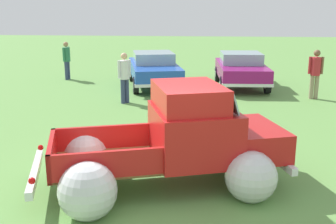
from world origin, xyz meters
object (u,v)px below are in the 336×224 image
show_car_0 (154,68)px  spectator_2 (315,71)px  show_car_1 (241,68)px  spectator_1 (124,75)px  lane_cone_1 (232,134)px  vintage_pickup_truck (180,146)px  spectator_0 (67,58)px

show_car_0 → spectator_2: spectator_2 is taller
show_car_1 → spectator_1: spectator_1 is taller
spectator_1 → lane_cone_1: (3.45, -4.28, -0.70)m
vintage_pickup_truck → lane_cone_1: (1.12, 2.22, -0.45)m
vintage_pickup_truck → show_car_1: (1.95, 9.89, 0.03)m
vintage_pickup_truck → spectator_1: vintage_pickup_truck is taller
show_car_0 → spectator_2: size_ratio=2.64×
show_car_0 → spectator_0: size_ratio=2.73×
spectator_1 → vintage_pickup_truck: bearing=-26.5°
spectator_2 → lane_cone_1: (-3.32, -5.57, -0.72)m
spectator_0 → spectator_2: (10.35, -3.15, 0.04)m
show_car_1 → spectator_1: bearing=-54.2°
lane_cone_1 → show_car_0: bearing=110.7°
show_car_1 → vintage_pickup_truck: bearing=-13.8°
show_car_0 → spectator_1: spectator_1 is taller
show_car_1 → spectator_0: (-7.86, 1.05, 0.21)m
show_car_1 → spectator_2: size_ratio=2.35×
show_car_0 → spectator_2: (6.15, -1.90, 0.25)m
vintage_pickup_truck → spectator_1: (-2.33, 6.49, 0.25)m
vintage_pickup_truck → show_car_1: size_ratio=1.18×
vintage_pickup_truck → spectator_1: bearing=92.4°
show_car_0 → lane_cone_1: 8.01m
show_car_1 → lane_cone_1: 7.74m
spectator_0 → show_car_1: bearing=4.3°
vintage_pickup_truck → spectator_2: (4.44, 7.79, 0.28)m
spectator_0 → lane_cone_1: bearing=-39.2°
spectator_0 → show_car_0: bearing=-4.6°
spectator_2 → vintage_pickup_truck: bearing=151.9°
vintage_pickup_truck → lane_cone_1: size_ratio=7.91×
show_car_0 → lane_cone_1: size_ratio=7.54×
spectator_2 → lane_cone_1: 6.53m
vintage_pickup_truck → show_car_0: bearing=82.6°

